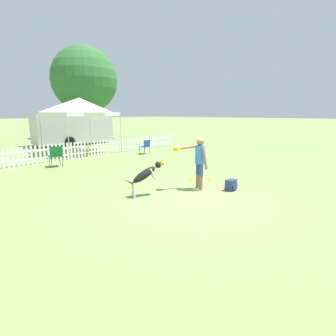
{
  "coord_description": "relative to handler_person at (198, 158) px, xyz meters",
  "views": [
    {
      "loc": [
        -5.47,
        -4.09,
        2.25
      ],
      "look_at": [
        -0.12,
        0.76,
        0.73
      ],
      "focal_mm": 28.0,
      "sensor_mm": 36.0,
      "label": 1
    }
  ],
  "objects": [
    {
      "name": "folding_chair_blue_left",
      "position": [
        3.7,
        6.24,
        -0.48
      ],
      "size": [
        0.47,
        0.49,
        0.79
      ],
      "rotation": [
        0.0,
        0.0,
        3.16
      ],
      "color": "#333338",
      "rests_on": "ground_plane"
    },
    {
      "name": "picket_fence",
      "position": [
        -0.77,
        7.74,
        -0.54
      ],
      "size": [
        17.27,
        0.04,
        0.83
      ],
      "color": "white",
      "rests_on": "ground_plane"
    },
    {
      "name": "frisbee_near_handler",
      "position": [
        -1.22,
        1.62,
        -0.94
      ],
      "size": [
        0.21,
        0.21,
        0.02
      ],
      "color": "yellow",
      "rests_on": "ground_plane"
    },
    {
      "name": "backpack_on_grass",
      "position": [
        0.57,
        -0.81,
        -0.79
      ],
      "size": [
        0.34,
        0.26,
        0.33
      ],
      "color": "navy",
      "rests_on": "ground_plane"
    },
    {
      "name": "equipment_trailer",
      "position": [
        3.26,
        13.39,
        0.2
      ],
      "size": [
        6.16,
        2.71,
        2.18
      ],
      "rotation": [
        0.0,
        0.0,
        -0.14
      ],
      "color": "#B7B7B7",
      "rests_on": "ground_plane"
    },
    {
      "name": "handler_person",
      "position": [
        0.0,
        0.0,
        0.0
      ],
      "size": [
        0.78,
        0.9,
        1.53
      ],
      "rotation": [
        0.0,
        0.0,
        1.14
      ],
      "color": "#8C664C",
      "rests_on": "ground_plane"
    },
    {
      "name": "canopy_tent_main",
      "position": [
        1.56,
        9.32,
        1.63
      ],
      "size": [
        3.24,
        3.24,
        3.09
      ],
      "color": "silver",
      "rests_on": "ground_plane"
    },
    {
      "name": "ground_plane",
      "position": [
        -0.77,
        -0.36,
        -0.96
      ],
      "size": [
        240.0,
        240.0,
        0.0
      ],
      "primitive_type": "plane",
      "color": "olive"
    },
    {
      "name": "leaping_dog",
      "position": [
        -1.48,
        0.68,
        -0.34
      ],
      "size": [
        1.11,
        0.61,
        0.99
      ],
      "rotation": [
        0.0,
        0.0,
        -2.01
      ],
      "color": "black",
      "rests_on": "ground_plane"
    },
    {
      "name": "folding_chair_center",
      "position": [
        -1.32,
        6.41,
        -0.42
      ],
      "size": [
        0.6,
        0.62,
        0.89
      ],
      "rotation": [
        0.0,
        0.0,
        2.92
      ],
      "color": "#333338",
      "rests_on": "ground_plane"
    },
    {
      "name": "tree_left_grove",
      "position": [
        7.14,
        17.91,
        4.26
      ],
      "size": [
        5.89,
        5.89,
        8.17
      ],
      "color": "brown",
      "rests_on": "ground_plane"
    },
    {
      "name": "frisbee_near_dog",
      "position": [
        0.85,
        0.86,
        -0.94
      ],
      "size": [
        0.21,
        0.21,
        0.02
      ],
      "color": "yellow",
      "rests_on": "ground_plane"
    },
    {
      "name": "frisbee_midfield",
      "position": [
        1.31,
        0.42,
        -0.94
      ],
      "size": [
        0.21,
        0.21,
        0.02
      ],
      "color": "yellow",
      "rests_on": "ground_plane"
    }
  ]
}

